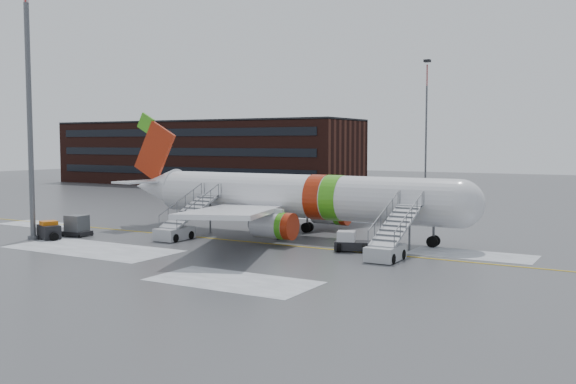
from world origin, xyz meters
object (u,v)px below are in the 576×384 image
Objects in this scene: uld_container at (77,226)px; airstair_fwd at (389,244)px; airstair_aft at (180,226)px; pushback_tug at (350,242)px; baggage_tractor at (49,231)px; light_mast_near at (29,86)px; airliner at (290,197)px.

airstair_fwd is at bearing 6.52° from uld_container.
uld_container is at bearing -160.50° from airstair_aft.
airstair_aft reaches higher than pushback_tug.
light_mast_near reaches higher than baggage_tractor.
airstair_fwd is 28.97m from baggage_tractor.
baggage_tractor is at bearing 28.87° from light_mast_near.
baggage_tractor is (-9.60, -5.64, -0.41)m from airstair_aft.
airstair_aft reaches higher than uld_container.
uld_container is at bearing -168.83° from pushback_tug.
airliner is 11.83× the size of pushback_tug.
baggage_tractor is at bearing -104.54° from uld_container.
airstair_fwd is at bearing 0.00° from airstair_aft.
light_mast_near reaches higher than airstair_fwd.
uld_container is 12.57m from light_mast_near.
airliner is 13.68m from airstair_fwd.
airstair_fwd is at bearing -23.02° from pushback_tug.
airstair_aft is at bearing 30.43° from baggage_tractor.
light_mast_near reaches higher than uld_container.
light_mast_near reaches higher than pushback_tug.
airliner is 23.90m from light_mast_near.
pushback_tug is at bearing 5.97° from airstair_aft.
baggage_tractor is at bearing -163.71° from pushback_tug.
airliner is at bearing 31.28° from uld_container.
airstair_fwd reaches higher than uld_container.
airliner is 4.55× the size of airstair_aft.
airstair_aft is 0.31× the size of light_mast_near.
airliner reaches higher than baggage_tractor.
airliner is at bearing 151.00° from airstair_fwd.
airliner reaches higher than pushback_tug.
baggage_tractor reaches higher than pushback_tug.
pushback_tug is 29.68m from light_mast_near.
light_mast_near reaches higher than airstair_aft.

